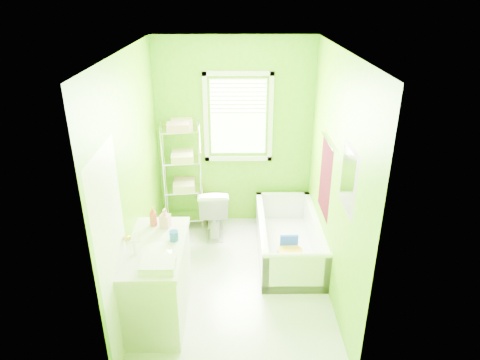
{
  "coord_description": "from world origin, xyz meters",
  "views": [
    {
      "loc": [
        0.02,
        -4.07,
        3.15
      ],
      "look_at": [
        0.06,
        0.25,
        1.17
      ],
      "focal_mm": 32.0,
      "sensor_mm": 36.0,
      "label": 1
    }
  ],
  "objects_px": {
    "vanity": "(158,278)",
    "bathtub": "(288,243)",
    "toilet": "(213,210)",
    "wire_shelf_unit": "(184,164)"
  },
  "relations": [
    {
      "from": "bathtub",
      "to": "toilet",
      "type": "distance_m",
      "value": 1.13
    },
    {
      "from": "bathtub",
      "to": "vanity",
      "type": "height_order",
      "value": "vanity"
    },
    {
      "from": "toilet",
      "to": "bathtub",
      "type": "bearing_deg",
      "value": 147.18
    },
    {
      "from": "vanity",
      "to": "wire_shelf_unit",
      "type": "relative_size",
      "value": 0.72
    },
    {
      "from": "wire_shelf_unit",
      "to": "toilet",
      "type": "bearing_deg",
      "value": -28.22
    },
    {
      "from": "bathtub",
      "to": "toilet",
      "type": "relative_size",
      "value": 2.25
    },
    {
      "from": "toilet",
      "to": "vanity",
      "type": "distance_m",
      "value": 1.69
    },
    {
      "from": "vanity",
      "to": "bathtub",
      "type": "bearing_deg",
      "value": 36.5
    },
    {
      "from": "wire_shelf_unit",
      "to": "bathtub",
      "type": "bearing_deg",
      "value": -29.07
    },
    {
      "from": "wire_shelf_unit",
      "to": "vanity",
      "type": "bearing_deg",
      "value": -92.57
    }
  ]
}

